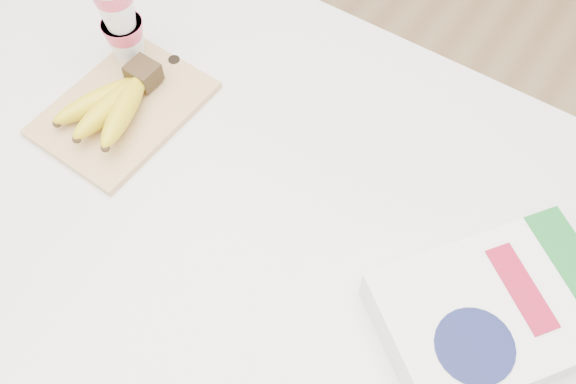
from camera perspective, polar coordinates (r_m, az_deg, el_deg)
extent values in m
plane|color=tan|center=(1.88, -4.15, -15.25)|extent=(4.00, 4.00, 0.00)
cube|color=silver|center=(1.42, -5.38, -9.63)|extent=(1.30, 0.87, 0.98)
cube|color=tan|center=(1.09, -14.37, 7.19)|extent=(0.20, 0.27, 0.01)
cube|color=#382816|center=(1.09, -12.74, 10.25)|extent=(0.05, 0.05, 0.03)
ellipsoid|color=gold|center=(1.08, -16.35, 7.88)|extent=(0.09, 0.17, 0.05)
sphere|color=#382816|center=(1.07, -19.85, 5.77)|extent=(0.01, 0.01, 0.01)
ellipsoid|color=gold|center=(1.06, -15.53, 7.36)|extent=(0.04, 0.17, 0.05)
sphere|color=#382816|center=(1.03, -18.27, 4.49)|extent=(0.01, 0.01, 0.01)
ellipsoid|color=gold|center=(1.04, -14.36, 7.16)|extent=(0.09, 0.17, 0.05)
sphere|color=#382816|center=(1.00, -15.94, 3.80)|extent=(0.01, 0.01, 0.01)
cube|color=white|center=(0.89, 17.80, -10.24)|extent=(0.33, 0.35, 0.06)
cylinder|color=#121844|center=(0.83, 16.27, -13.00)|extent=(0.14, 0.14, 0.00)
cube|color=maroon|center=(0.88, 20.05, -8.02)|extent=(0.12, 0.10, 0.00)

